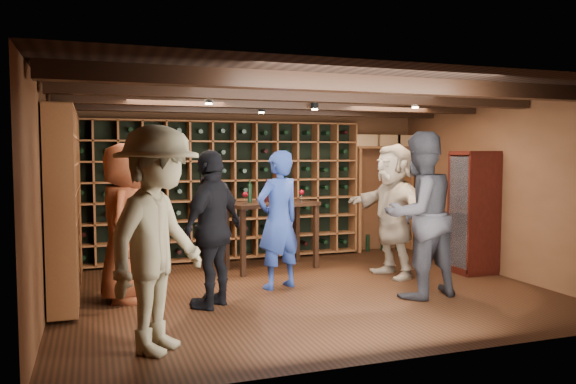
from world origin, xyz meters
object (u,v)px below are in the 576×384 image
object	(u,v)px
man_grey_suit	(419,215)
guest_beige	(393,210)
man_blue_shirt	(278,220)
tasting_table	(271,211)
display_cabinet	(473,215)
guest_woman_black	(213,229)
guest_red_floral	(125,223)
guest_khaki	(158,240)

from	to	relation	value
man_grey_suit	guest_beige	bearing A→B (deg)	-113.86
man_blue_shirt	tasting_table	bearing A→B (deg)	-123.20
display_cabinet	guest_beige	bearing A→B (deg)	170.28
man_blue_shirt	guest_woman_black	distance (m)	1.15
display_cabinet	guest_beige	world-z (taller)	guest_beige
guest_red_floral	guest_woman_black	xyz separation A→B (m)	(0.93, -0.60, -0.04)
guest_red_floral	guest_beige	size ratio (longest dim) A/B	0.99
guest_red_floral	guest_beige	xyz separation A→B (m)	(3.67, 0.14, 0.01)
guest_beige	tasting_table	xyz separation A→B (m)	(-1.49, 1.04, -0.06)
man_grey_suit	tasting_table	world-z (taller)	man_grey_suit
man_grey_suit	guest_khaki	bearing A→B (deg)	6.12
tasting_table	man_grey_suit	bearing A→B (deg)	-72.32
man_blue_shirt	man_grey_suit	size ratio (longest dim) A/B	0.89
guest_red_floral	tasting_table	bearing A→B (deg)	-46.68
man_grey_suit	tasting_table	size ratio (longest dim) A/B	1.39
man_grey_suit	guest_khaki	size ratio (longest dim) A/B	1.01
display_cabinet	guest_woman_black	world-z (taller)	guest_woman_black
man_blue_shirt	tasting_table	size ratio (longest dim) A/B	1.23
display_cabinet	man_grey_suit	xyz separation A→B (m)	(-1.50, -0.93, 0.15)
man_blue_shirt	guest_red_floral	bearing A→B (deg)	-19.95
guest_beige	man_blue_shirt	bearing A→B (deg)	-89.63
guest_khaki	tasting_table	size ratio (longest dim) A/B	1.38
guest_red_floral	guest_woman_black	bearing A→B (deg)	-108.01
man_blue_shirt	guest_khaki	world-z (taller)	guest_khaki
guest_woman_black	guest_beige	world-z (taller)	guest_beige
display_cabinet	man_grey_suit	distance (m)	1.77
guest_woman_black	tasting_table	bearing A→B (deg)	-169.74
guest_beige	guest_red_floral	bearing A→B (deg)	-92.18
display_cabinet	guest_red_floral	world-z (taller)	guest_red_floral
guest_woman_black	guest_beige	xyz separation A→B (m)	(2.75, 0.75, 0.05)
guest_woman_black	tasting_table	xyz separation A→B (m)	(1.26, 1.79, -0.01)
man_blue_shirt	tasting_table	distance (m)	1.22
man_grey_suit	guest_red_floral	xyz separation A→B (m)	(-3.38, 0.99, -0.07)
man_blue_shirt	tasting_table	world-z (taller)	man_blue_shirt
guest_woman_black	guest_khaki	xyz separation A→B (m)	(-0.74, -1.27, 0.10)
guest_khaki	guest_woman_black	bearing A→B (deg)	8.04
man_blue_shirt	display_cabinet	bearing A→B (deg)	159.06
guest_red_floral	tasting_table	size ratio (longest dim) A/B	1.29
tasting_table	man_blue_shirt	bearing A→B (deg)	-114.43
guest_woman_black	display_cabinet	bearing A→B (deg)	143.26
man_blue_shirt	man_grey_suit	world-z (taller)	man_grey_suit
display_cabinet	guest_red_floral	size ratio (longest dim) A/B	0.94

